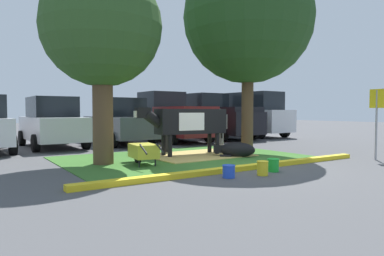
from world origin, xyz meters
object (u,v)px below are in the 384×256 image
at_px(wheelbarrow, 143,151).
at_px(pickup_truck_black, 215,118).
at_px(calf_lying, 236,150).
at_px(person_visitor_near, 167,130).
at_px(person_handler, 220,129).
at_px(suv_black, 253,114).
at_px(shade_tree_right, 248,19).
at_px(bucket_blue, 229,171).
at_px(cow_holstein, 188,122).
at_px(bucket_green, 273,165).
at_px(sedan_silver, 52,123).
at_px(bucket_yellow, 263,168).
at_px(pickup_truck_maroon, 170,118).
at_px(parking_sign, 377,110).
at_px(shade_tree_left, 102,28).
at_px(sedan_red, 119,122).

bearing_deg(wheelbarrow, pickup_truck_black, 41.60).
xyz_separation_m(calf_lying, person_visitor_near, (-1.20, 2.27, 0.58)).
distance_m(person_handler, pickup_truck_black, 6.30).
relative_size(calf_lying, suv_black, 0.26).
distance_m(shade_tree_right, wheelbarrow, 6.11).
distance_m(wheelbarrow, bucket_blue, 2.72).
xyz_separation_m(cow_holstein, bucket_green, (0.10, -3.66, -0.95)).
xyz_separation_m(person_handler, sedan_silver, (-4.64, 4.99, 0.16)).
relative_size(bucket_yellow, sedan_silver, 0.07).
bearing_deg(person_handler, person_visitor_near, 154.46).
xyz_separation_m(wheelbarrow, bucket_yellow, (1.64, -2.79, -0.21)).
distance_m(cow_holstein, pickup_truck_black, 7.50).
relative_size(sedan_silver, pickup_truck_maroon, 0.82).
distance_m(person_handler, wheelbarrow, 3.93).
height_order(bucket_blue, suv_black, suv_black).
bearing_deg(wheelbarrow, bucket_yellow, -59.52).
xyz_separation_m(wheelbarrow, sedan_silver, (-0.98, 6.37, 0.60)).
xyz_separation_m(pickup_truck_black, suv_black, (2.66, -0.08, 0.16)).
distance_m(cow_holstein, person_visitor_near, 1.14).
relative_size(person_visitor_near, suv_black, 0.33).
height_order(person_handler, sedan_silver, sedan_silver).
bearing_deg(shade_tree_right, parking_sign, -60.60).
height_order(shade_tree_right, bucket_green, shade_tree_right).
height_order(shade_tree_left, suv_black, shade_tree_left).
bearing_deg(shade_tree_right, person_handler, 134.89).
distance_m(wheelbarrow, pickup_truck_maroon, 7.89).
relative_size(cow_holstein, bucket_green, 9.89).
bearing_deg(person_handler, cow_holstein, -169.55).
bearing_deg(pickup_truck_black, cow_holstein, -133.88).
bearing_deg(shade_tree_left, wheelbarrow, -44.18).
xyz_separation_m(bucket_blue, suv_black, (9.15, 8.99, 1.12)).
distance_m(cow_holstein, person_handler, 1.60).
relative_size(shade_tree_left, person_handler, 3.47).
bearing_deg(pickup_truck_maroon, pickup_truck_black, 1.28).
xyz_separation_m(sedan_silver, sedan_red, (2.78, -0.17, 0.00)).
height_order(person_handler, bucket_yellow, person_handler).
distance_m(parking_sign, bucket_yellow, 4.84).
bearing_deg(person_handler, shade_tree_right, -45.11).
bearing_deg(cow_holstein, sedan_red, 93.46).
bearing_deg(pickup_truck_black, shade_tree_left, -144.96).
height_order(calf_lying, sedan_red, sedan_red).
relative_size(calf_lying, person_visitor_near, 0.77).
relative_size(shade_tree_left, calf_lying, 4.51).
height_order(person_visitor_near, bucket_green, person_visitor_near).
xyz_separation_m(shade_tree_left, wheelbarrow, (0.82, -0.79, -3.29)).
height_order(sedan_silver, pickup_truck_maroon, pickup_truck_maroon).
height_order(person_handler, person_visitor_near, person_handler).
bearing_deg(person_visitor_near, shade_tree_right, -32.11).
xyz_separation_m(calf_lying, suv_black, (6.81, 6.50, 1.03)).
distance_m(shade_tree_right, bucket_yellow, 6.27).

